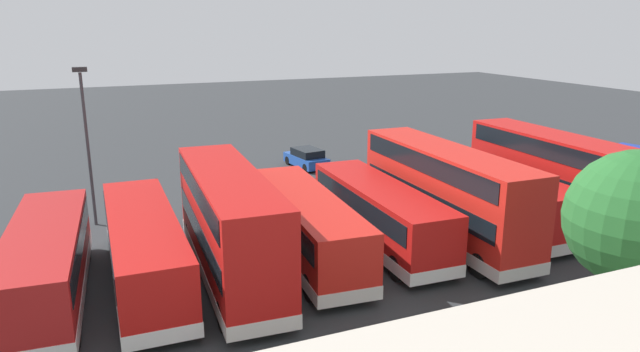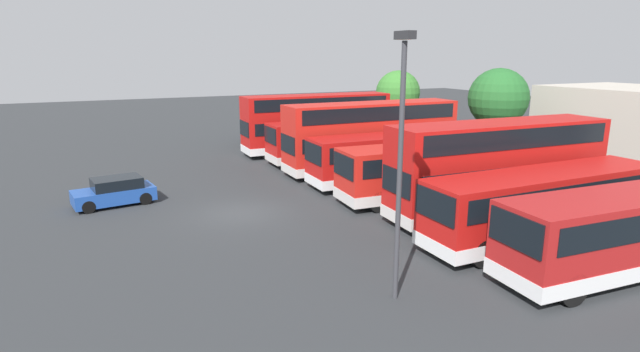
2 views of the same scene
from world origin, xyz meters
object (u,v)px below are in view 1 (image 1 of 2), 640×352
bus_single_deck_second (498,196)px  box_truck_blue (640,175)px  car_hatchback_silver (307,158)px  bus_double_decker_sixth (229,222)px  bus_single_deck_fourth (379,212)px  bus_single_deck_far_end (46,262)px  lamp_post_tall (87,136)px  bus_double_decker_third (444,191)px  bus_double_decker_near_end (555,174)px  bus_single_deck_fifth (306,224)px  bus_single_deck_seventh (144,247)px

bus_single_deck_second → box_truck_blue: 10.30m
car_hatchback_silver → bus_double_decker_sixth: bearing=59.0°
bus_single_deck_fourth → bus_single_deck_far_end: (14.46, 0.21, -0.00)m
lamp_post_tall → box_truck_blue: bearing=164.3°
bus_single_deck_second → bus_double_decker_sixth: bus_double_decker_sixth is taller
bus_double_decker_sixth → bus_single_deck_far_end: bus_double_decker_sixth is taller
bus_double_decker_third → bus_single_deck_fourth: 3.45m
bus_double_decker_near_end → bus_single_deck_fifth: size_ratio=1.07×
bus_single_deck_seventh → box_truck_blue: (-28.23, -0.04, 0.08)m
box_truck_blue → lamp_post_tall: 31.21m
bus_double_decker_near_end → box_truck_blue: 6.62m
bus_single_deck_fourth → bus_single_deck_far_end: 14.46m
bus_double_decker_third → box_truck_blue: bus_double_decker_third is taller
bus_single_deck_fourth → bus_double_decker_sixth: bus_double_decker_sixth is taller
bus_single_deck_far_end → lamp_post_tall: bearing=-102.8°
bus_single_deck_far_end → bus_single_deck_fifth: bearing=-179.7°
bus_single_deck_fourth → box_truck_blue: bearing=179.7°
car_hatchback_silver → bus_single_deck_far_end: bearing=43.1°
bus_double_decker_third → box_truck_blue: bearing=-178.4°
bus_single_deck_fourth → bus_single_deck_far_end: size_ratio=1.01×
bus_single_deck_fourth → bus_single_deck_second: bearing=-179.9°
bus_double_decker_third → car_hatchback_silver: (0.91, -16.05, -1.75)m
box_truck_blue → car_hatchback_silver: size_ratio=1.90×
bus_double_decker_third → lamp_post_tall: bearing=-29.0°
bus_double_decker_near_end → bus_single_deck_second: 3.82m
lamp_post_tall → bus_single_deck_second: bearing=157.1°
bus_single_deck_second → box_truck_blue: bearing=179.3°
bus_single_deck_fourth → bus_double_decker_sixth: bearing=6.7°
bus_double_decker_sixth → bus_single_deck_far_end: bearing=-5.5°
bus_single_deck_fourth → lamp_post_tall: size_ratio=1.29×
bus_double_decker_near_end → bus_single_deck_fifth: bus_double_decker_near_end is taller
bus_double_decker_near_end → bus_single_deck_second: (3.73, -0.06, -0.83)m
bus_single_deck_seventh → lamp_post_tall: bearing=-78.9°
bus_single_deck_fourth → box_truck_blue: size_ratio=1.36×
bus_single_deck_fifth → bus_double_decker_sixth: (3.68, 0.71, 0.83)m
box_truck_blue → bus_single_deck_seventh: bearing=0.1°
bus_single_deck_second → lamp_post_tall: size_ratio=1.27×
bus_single_deck_second → car_hatchback_silver: bearing=-73.3°
bus_single_deck_fourth → lamp_post_tall: (12.52, -8.30, 3.20)m
bus_double_decker_near_end → bus_double_decker_sixth: (18.29, 0.84, -0.00)m
car_hatchback_silver → lamp_post_tall: 17.09m
bus_single_deck_second → bus_double_decker_sixth: size_ratio=0.92×
bus_single_deck_seventh → box_truck_blue: bearing=-179.9°
box_truck_blue → car_hatchback_silver: 21.69m
bus_single_deck_seventh → bus_single_deck_far_end: 3.59m
bus_single_deck_seventh → bus_single_deck_far_end: same height
bus_single_deck_seventh → lamp_post_tall: 9.18m
bus_double_decker_near_end → bus_double_decker_third: 7.50m
bus_single_deck_seventh → bus_double_decker_third: bearing=178.6°
bus_double_decker_third → lamp_post_tall: (15.83, -8.79, 2.37)m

